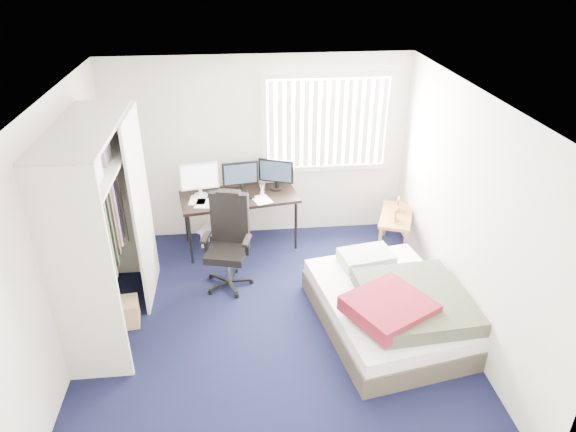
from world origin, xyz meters
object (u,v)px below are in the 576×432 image
Objects in this scene: desk at (239,193)px; bed at (392,307)px; office_chair at (229,250)px; nightstand at (396,219)px.

bed is (1.58, -1.93, -0.51)m from desk.
desk is at bearing 129.32° from bed.
desk reaches higher than bed.
desk is 1.38× the size of office_chair.
office_chair reaches higher than bed.
office_chair is 0.57× the size of bed.
office_chair is at bearing -99.63° from desk.
desk is 2.11m from nightstand.
desk is at bearing 169.65° from nightstand.
bed is at bearing -30.86° from office_chair.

